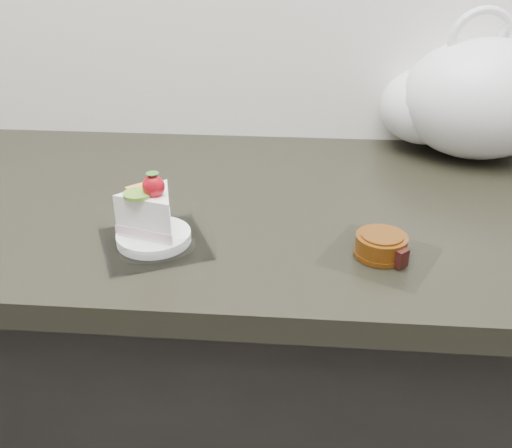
# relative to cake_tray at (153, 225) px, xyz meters

# --- Properties ---
(counter) EXTENTS (2.04, 0.64, 0.90)m
(counter) POSITION_rel_cake_tray_xyz_m (0.11, 0.16, -0.48)
(counter) COLOR black
(counter) RESTS_ON ground
(cake_tray) EXTENTS (0.19, 0.19, 0.11)m
(cake_tray) POSITION_rel_cake_tray_xyz_m (0.00, 0.00, 0.00)
(cake_tray) COLOR white
(cake_tray) RESTS_ON counter
(mooncake_wrap) EXTENTS (0.19, 0.18, 0.03)m
(mooncake_wrap) POSITION_rel_cake_tray_xyz_m (0.32, -0.01, -0.02)
(mooncake_wrap) COLOR white
(mooncake_wrap) RESTS_ON counter
(plastic_bag) EXTENTS (0.35, 0.26, 0.28)m
(plastic_bag) POSITION_rel_cake_tray_xyz_m (0.52, 0.40, 0.08)
(plastic_bag) COLOR white
(plastic_bag) RESTS_ON counter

